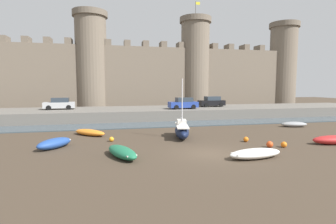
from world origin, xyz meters
The scene contains 18 objects.
ground_plane centered at (0.00, 0.00, 0.00)m, with size 160.00×160.00×0.00m, color #423528.
water_channel centered at (0.00, 14.01, 0.05)m, with size 80.00×4.50×0.10m, color #3D4C56.
quay_road centered at (0.00, 21.26, 0.73)m, with size 70.82×10.00×1.45m, color #666059.
castle centered at (0.00, 32.79, 7.61)m, with size 64.92×6.10×20.85m.
rowboat_near_channel_right centered at (10.88, 0.52, 0.38)m, with size 3.77×1.66×0.73m.
rowboat_midflat_right centered at (-6.04, 0.35, 0.37)m, with size 2.44×3.87×0.70m.
rowboat_near_channel_left centered at (-10.90, 3.98, 0.41)m, with size 2.76×3.06×0.78m.
rowboat_foreground_right centered at (2.42, -1.78, 0.33)m, with size 3.91×1.81×0.63m.
sailboat_midflat_centre centered at (-0.42, 5.80, 0.68)m, with size 2.05×4.54×5.35m.
rowboat_midflat_left centered at (-8.69, 8.84, 0.31)m, with size 3.49×3.35×0.58m.
rowboat_foreground_left centered at (13.93, 9.11, 0.32)m, with size 3.11×1.74×0.61m.
mooring_buoy_near_shore centered at (6.20, 0.45, 0.23)m, with size 0.45×0.45×0.45m, color orange.
mooring_buoy_near_channel centered at (5.10, 0.64, 0.25)m, with size 0.50×0.50×0.50m, color #E04C1E.
mooring_buoy_mid_mud centered at (4.39, 2.94, 0.22)m, with size 0.43×0.43×0.43m, color orange.
mooring_buoy_off_centre centered at (-6.68, 5.54, 0.21)m, with size 0.41×0.41×0.41m, color orange.
car_quay_centre_east centered at (-13.57, 22.03, 2.23)m, with size 4.20×2.07×1.62m.
car_quay_east centered at (9.02, 22.00, 2.23)m, with size 4.20×2.07×1.62m.
car_quay_centre_west centered at (3.53, 19.09, 2.23)m, with size 4.20×2.07×1.62m.
Camera 1 is at (-6.79, -16.82, 4.69)m, focal length 28.00 mm.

